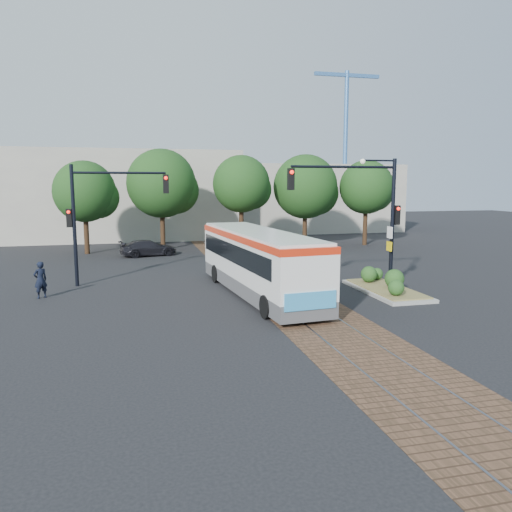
# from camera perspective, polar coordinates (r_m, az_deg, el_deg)

# --- Properties ---
(ground) EXTENTS (120.00, 120.00, 0.00)m
(ground) POSITION_cam_1_polar(r_m,az_deg,el_deg) (23.44, 3.04, -4.24)
(ground) COLOR black
(ground) RESTS_ON ground
(trackbed) EXTENTS (3.60, 40.00, 0.02)m
(trackbed) POSITION_cam_1_polar(r_m,az_deg,el_deg) (27.21, 0.59, -2.45)
(trackbed) COLOR brown
(trackbed) RESTS_ON ground
(tree_row) EXTENTS (26.40, 5.60, 7.67)m
(tree_row) POSITION_cam_1_polar(r_m,az_deg,el_deg) (39.10, -2.25, 7.96)
(tree_row) COLOR #382314
(tree_row) RESTS_ON ground
(warehouses) EXTENTS (40.00, 13.00, 8.00)m
(warehouses) POSITION_cam_1_polar(r_m,az_deg,el_deg) (51.02, -6.99, 6.82)
(warehouses) COLOR #ADA899
(warehouses) RESTS_ON ground
(crane) EXTENTS (8.00, 0.50, 18.00)m
(crane) POSITION_cam_1_polar(r_m,az_deg,el_deg) (61.36, 10.20, 13.61)
(crane) COLOR #3F72B2
(crane) RESTS_ON ground
(city_bus) EXTENTS (3.38, 11.19, 2.95)m
(city_bus) POSITION_cam_1_polar(r_m,az_deg,el_deg) (22.73, 0.25, -0.40)
(city_bus) COLOR #49494B
(city_bus) RESTS_ON ground
(traffic_island) EXTENTS (2.20, 5.20, 1.13)m
(traffic_island) POSITION_cam_1_polar(r_m,az_deg,el_deg) (24.40, 14.59, -3.21)
(traffic_island) COLOR gray
(traffic_island) RESTS_ON ground
(signal_pole_main) EXTENTS (5.49, 0.46, 6.00)m
(signal_pole_main) POSITION_cam_1_polar(r_m,az_deg,el_deg) (23.58, 12.77, 5.85)
(signal_pole_main) COLOR black
(signal_pole_main) RESTS_ON ground
(signal_pole_left) EXTENTS (4.99, 0.34, 6.00)m
(signal_pole_left) POSITION_cam_1_polar(r_m,az_deg,el_deg) (25.96, -17.66, 5.22)
(signal_pole_left) COLOR black
(signal_pole_left) RESTS_ON ground
(officer) EXTENTS (0.72, 0.67, 1.66)m
(officer) POSITION_cam_1_polar(r_m,az_deg,el_deg) (24.20, -23.42, -2.52)
(officer) COLOR black
(officer) RESTS_ON ground
(parked_car) EXTENTS (4.18, 2.44, 1.14)m
(parked_car) POSITION_cam_1_polar(r_m,az_deg,el_deg) (35.98, -12.21, 0.91)
(parked_car) COLOR black
(parked_car) RESTS_ON ground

